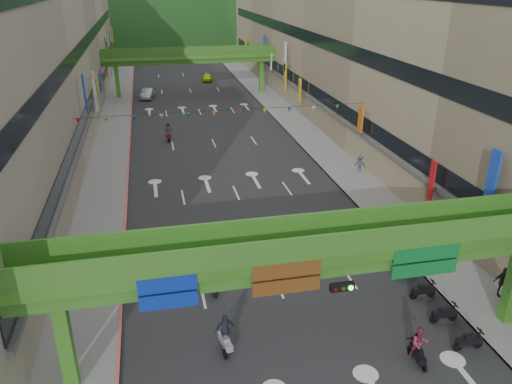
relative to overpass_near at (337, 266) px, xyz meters
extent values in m
cube|color=#28282B|center=(-0.93, 44.62, -5.20)|extent=(18.00, 140.00, 0.02)
cube|color=gray|center=(-11.93, 44.62, -5.13)|extent=(4.00, 140.00, 0.15)
cube|color=gray|center=(10.07, 44.62, -5.13)|extent=(4.00, 140.00, 0.15)
cube|color=#CC5959|center=(-10.03, 44.62, -5.12)|extent=(0.20, 140.00, 0.18)
cube|color=gray|center=(8.17, 44.62, -5.12)|extent=(0.20, 140.00, 0.18)
cube|color=#9E937F|center=(-19.93, 44.62, 4.29)|extent=(12.00, 95.00, 19.00)
cube|color=black|center=(-13.88, 44.62, -1.01)|extent=(0.08, 90.25, 1.40)
cube|color=black|center=(-13.88, 44.62, 4.99)|extent=(0.08, 90.25, 1.40)
cube|color=gray|center=(18.07, 44.62, 4.29)|extent=(12.00, 95.00, 19.00)
cube|color=black|center=(12.02, 44.62, -1.01)|extent=(0.08, 90.25, 1.40)
cube|color=black|center=(12.02, 44.62, 4.99)|extent=(0.08, 90.25, 1.40)
cube|color=#4C9E2D|center=(-0.93, 0.62, 0.54)|extent=(28.00, 2.20, 0.50)
cube|color=#387223|center=(-0.93, 0.62, -0.06)|extent=(28.00, 1.76, 0.70)
cube|color=#4C9E2D|center=(-11.93, 0.62, -2.81)|extent=(0.60, 0.60, 4.80)
cube|color=#387223|center=(-0.93, -0.42, 1.34)|extent=(28.00, 0.12, 1.10)
cube|color=#387223|center=(-0.93, 1.66, 1.34)|extent=(28.00, 0.12, 1.10)
cube|color=navy|center=(-7.43, -0.46, -0.06)|extent=(2.40, 0.12, 1.50)
cube|color=#593314|center=(-2.43, -0.46, -0.06)|extent=(3.00, 0.12, 1.50)
cube|color=#0C5926|center=(4.07, -0.46, -0.06)|extent=(3.20, 0.12, 1.50)
cube|color=black|center=(0.07, -0.61, -0.71)|extent=(1.10, 0.28, 0.35)
cube|color=#4C9E2D|center=(-0.93, 59.62, 0.54)|extent=(28.00, 2.20, 0.50)
cube|color=#387223|center=(-0.93, 59.62, -0.06)|extent=(28.00, 1.76, 0.70)
cube|color=#4C9E2D|center=(-11.93, 59.62, -2.81)|extent=(0.60, 0.60, 4.80)
cube|color=#4C9E2D|center=(10.07, 59.62, -2.81)|extent=(0.60, 0.60, 4.80)
cube|color=#387223|center=(-0.93, 58.58, 1.34)|extent=(28.00, 0.12, 1.10)
cube|color=#387223|center=(-0.93, 60.66, 1.34)|extent=(28.00, 0.12, 1.10)
ellipsoid|color=#1C4419|center=(-15.93, 154.62, -5.21)|extent=(168.00, 140.00, 112.00)
ellipsoid|color=#1C4419|center=(24.07, 174.62, -5.21)|extent=(208.00, 176.00, 128.00)
cylinder|color=black|center=(-0.93, 24.62, 0.99)|extent=(26.00, 0.03, 0.03)
cone|color=red|center=(-13.43, 24.62, 0.74)|extent=(0.36, 0.36, 0.40)
cone|color=gold|center=(-11.16, 24.62, 0.74)|extent=(0.36, 0.36, 0.40)
cone|color=#193FB2|center=(-8.89, 24.62, 0.74)|extent=(0.36, 0.36, 0.40)
cone|color=silver|center=(-6.61, 24.62, 0.74)|extent=(0.36, 0.36, 0.40)
cone|color=#198C33|center=(-4.34, 24.62, 0.74)|extent=(0.36, 0.36, 0.40)
cone|color=orange|center=(-2.07, 24.62, 0.74)|extent=(0.36, 0.36, 0.40)
cone|color=red|center=(0.20, 24.62, 0.74)|extent=(0.36, 0.36, 0.40)
cone|color=gold|center=(2.48, 24.62, 0.74)|extent=(0.36, 0.36, 0.40)
cone|color=#193FB2|center=(4.75, 24.62, 0.74)|extent=(0.36, 0.36, 0.40)
cone|color=silver|center=(7.02, 24.62, 0.74)|extent=(0.36, 0.36, 0.40)
cone|color=#198C33|center=(9.29, 24.62, 0.74)|extent=(0.36, 0.36, 0.40)
cone|color=orange|center=(11.57, 24.62, 0.74)|extent=(0.36, 0.36, 0.40)
cube|color=black|center=(-4.77, 6.65, -4.66)|extent=(0.53, 1.34, 0.35)
cube|color=black|center=(-4.77, 6.65, -4.41)|extent=(0.38, 0.59, 0.18)
cube|color=black|center=(-4.85, 7.20, -4.16)|extent=(0.55, 0.14, 0.06)
cylinder|color=black|center=(-4.85, 7.20, -4.96)|extent=(0.17, 0.51, 0.50)
cylinder|color=black|center=(-4.69, 6.11, -4.96)|extent=(0.17, 0.51, 0.50)
imported|color=#3E4C58|center=(-4.77, 6.65, -3.96)|extent=(0.71, 0.52, 1.79)
cube|color=black|center=(3.94, -1.21, -4.66)|extent=(0.52, 1.33, 0.35)
cube|color=black|center=(3.94, -1.21, -4.41)|extent=(0.37, 0.58, 0.18)
cube|color=black|center=(3.86, -0.67, -4.16)|extent=(0.55, 0.13, 0.06)
cylinder|color=black|center=(3.86, -0.67, -4.96)|extent=(0.16, 0.51, 0.50)
cylinder|color=black|center=(4.01, -1.76, -4.96)|extent=(0.16, 0.51, 0.50)
imported|color=maroon|center=(3.94, -1.21, -4.01)|extent=(0.90, 0.74, 1.69)
cube|color=#92939B|center=(-4.87, 1.58, -4.66)|extent=(0.59, 1.34, 0.35)
cube|color=#92939B|center=(-4.87, 1.58, -4.41)|extent=(0.40, 0.60, 0.18)
cube|color=#92939B|center=(-4.76, 2.12, -4.16)|extent=(0.55, 0.16, 0.06)
cylinder|color=black|center=(-4.76, 2.12, -4.96)|extent=(0.19, 0.51, 0.50)
cylinder|color=black|center=(-4.97, 1.04, -4.96)|extent=(0.19, 0.51, 0.50)
imported|color=#2A2F3E|center=(-4.87, 1.58, -3.96)|extent=(1.12, 0.63, 1.80)
cube|color=maroon|center=(-5.72, 36.58, -4.66)|extent=(0.42, 1.32, 0.35)
cube|color=maroon|center=(-5.72, 36.58, -4.41)|extent=(0.33, 0.57, 0.18)
cube|color=maroon|center=(-5.69, 37.13, -4.16)|extent=(0.55, 0.09, 0.06)
cylinder|color=black|center=(-5.69, 37.13, -4.96)|extent=(0.13, 0.50, 0.50)
cylinder|color=black|center=(-5.75, 36.03, -4.96)|extent=(0.13, 0.50, 0.50)
imported|color=#414148|center=(-5.72, 36.58, -3.93)|extent=(0.93, 0.64, 1.85)
cube|color=black|center=(6.87, -0.88, -4.66)|extent=(1.30, 0.36, 0.35)
cube|color=black|center=(6.87, -0.88, -4.41)|extent=(0.55, 0.30, 0.18)
cube|color=black|center=(7.42, -0.89, -4.16)|extent=(0.06, 0.55, 0.06)
cylinder|color=black|center=(7.42, -0.89, -4.96)|extent=(0.50, 0.10, 0.50)
cylinder|color=black|center=(6.32, -0.88, -4.96)|extent=(0.50, 0.10, 0.50)
cube|color=black|center=(6.87, 1.32, -4.66)|extent=(1.30, 0.36, 0.35)
cube|color=black|center=(6.87, 1.32, -4.41)|extent=(0.55, 0.30, 0.18)
cube|color=black|center=(7.42, 1.31, -4.16)|extent=(0.06, 0.55, 0.06)
cylinder|color=black|center=(7.42, 1.31, -4.96)|extent=(0.50, 0.10, 0.50)
cylinder|color=black|center=(6.32, 1.32, -4.96)|extent=(0.50, 0.10, 0.50)
cube|color=black|center=(6.87, 3.52, -4.66)|extent=(1.30, 0.36, 0.35)
cube|color=black|center=(6.87, 3.52, -4.41)|extent=(0.55, 0.30, 0.18)
cube|color=black|center=(7.42, 3.51, -4.16)|extent=(0.06, 0.55, 0.06)
cylinder|color=black|center=(7.42, 3.51, -4.96)|extent=(0.50, 0.10, 0.50)
cylinder|color=black|center=(6.32, 3.52, -4.96)|extent=(0.50, 0.10, 0.50)
cube|color=black|center=(6.87, 5.72, -4.66)|extent=(1.30, 0.36, 0.35)
cube|color=black|center=(6.87, 5.72, -4.41)|extent=(0.55, 0.30, 0.18)
cube|color=black|center=(7.42, 5.71, -4.16)|extent=(0.06, 0.55, 0.06)
cylinder|color=black|center=(7.42, 5.71, -4.96)|extent=(0.50, 0.10, 0.50)
cylinder|color=black|center=(6.32, 5.72, -4.96)|extent=(0.50, 0.10, 0.50)
cube|color=black|center=(6.87, 7.92, -4.66)|extent=(1.30, 0.36, 0.35)
cube|color=black|center=(6.87, 7.92, -4.41)|extent=(0.55, 0.30, 0.18)
cube|color=black|center=(7.42, 7.91, -4.16)|extent=(0.06, 0.55, 0.06)
cylinder|color=black|center=(7.42, 7.91, -4.96)|extent=(0.50, 0.10, 0.50)
cylinder|color=black|center=(6.32, 7.92, -4.96)|extent=(0.50, 0.10, 0.50)
cube|color=black|center=(6.87, 10.12, -4.66)|extent=(1.30, 0.36, 0.35)
cube|color=black|center=(6.87, 10.12, -4.41)|extent=(0.55, 0.30, 0.18)
cube|color=black|center=(7.42, 10.11, -4.16)|extent=(0.06, 0.55, 0.06)
cylinder|color=black|center=(7.42, 10.11, -4.96)|extent=(0.50, 0.10, 0.50)
cylinder|color=black|center=(6.32, 10.12, -4.96)|extent=(0.50, 0.10, 0.50)
imported|color=#9C9EA4|center=(-7.66, 58.46, -4.47)|extent=(2.29, 4.64, 1.46)
imported|color=#D2E305|center=(2.75, 69.81, -4.55)|extent=(2.08, 4.04, 1.32)
imported|color=#B30A0F|center=(8.87, 6.36, -4.35)|extent=(0.89, 0.72, 1.72)
imported|color=#23242B|center=(11.27, 2.62, -4.29)|extent=(1.14, 0.66, 1.82)
imported|color=#303D4E|center=(11.24, 22.87, -4.44)|extent=(0.85, 0.74, 1.54)
camera|label=1|loc=(-7.52, -17.78, 11.85)|focal=35.00mm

